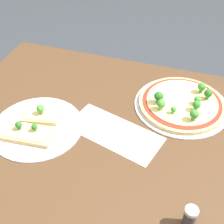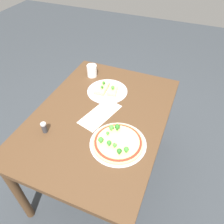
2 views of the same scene
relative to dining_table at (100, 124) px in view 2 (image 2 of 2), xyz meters
name	(u,v)px [view 2 (image 2 of 2)]	position (x,y,z in m)	size (l,w,h in m)	color
ground_plane	(103,173)	(0.00, 0.00, -0.65)	(8.00, 8.00, 0.00)	#33383D
dining_table	(100,124)	(0.00, 0.00, 0.00)	(1.23, 0.89, 0.75)	#4C331E
pizza_tray_whole	(118,142)	(0.19, 0.20, 0.11)	(0.34, 0.34, 0.07)	#B7B7BC
pizza_tray_slice	(107,90)	(-0.27, -0.06, 0.11)	(0.31, 0.31, 0.06)	#B7B7BC
drinking_cup	(92,71)	(-0.42, -0.26, 0.14)	(0.08, 0.08, 0.10)	white
condiment_shaker	(44,128)	(0.27, -0.26, 0.13)	(0.03, 0.03, 0.07)	#333338
paper_menu	(100,114)	(-0.01, 0.00, 0.10)	(0.32, 0.14, 0.00)	white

